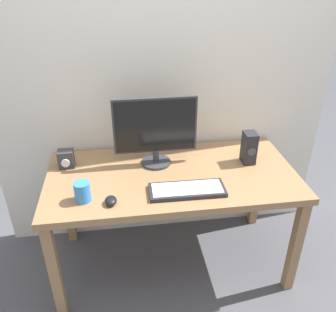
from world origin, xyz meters
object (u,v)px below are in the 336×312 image
Objects in this scene: desk at (172,184)px; mouse at (111,201)px; monitor at (155,130)px; coffee_mug at (82,192)px; audio_controller at (66,159)px; keyboard_primary at (187,190)px; speaker_right at (249,148)px.

desk is 0.45m from mouse.
monitor is 4.55× the size of coffee_mug.
desk is 18.11× the size of mouse.
audio_controller reaches higher than desk.
keyboard_primary is at bearing -0.20° from coffee_mug.
mouse is at bearing -173.27° from keyboard_primary.
monitor is at bearing -2.82° from audio_controller.
desk is 0.22m from keyboard_primary.
monitor is at bearing 172.73° from speaker_right.
desk is at bearing 104.87° from keyboard_primary.
audio_controller is at bearing 121.71° from mouse.
speaker_right is 1.83× the size of coffee_mug.
mouse is (-0.41, -0.05, 0.01)m from keyboard_primary.
coffee_mug is (-0.56, 0.00, 0.04)m from keyboard_primary.
audio_controller reaches higher than mouse.
monitor reaches higher than speaker_right.
mouse is at bearing -145.44° from desk.
desk is 7.38× the size of speaker_right.
monitor is 1.19× the size of keyboard_primary.
coffee_mug is at bearing -165.10° from speaker_right.
monitor is 6.12× the size of mouse.
keyboard_primary is at bearing -68.39° from monitor.
audio_controller is at bearing 165.12° from desk.
audio_controller is (-0.26, 0.41, 0.04)m from mouse.
monitor is 0.57m from audio_controller.
speaker_right is at bearing -7.27° from monitor.
desk is at bearing 21.39° from coffee_mug.
monitor is at bearing 120.24° from desk.
monitor reaches higher than keyboard_primary.
audio_controller is (-1.11, 0.10, -0.05)m from speaker_right.
keyboard_primary is 5.12× the size of mouse.
speaker_right reaches higher than mouse.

